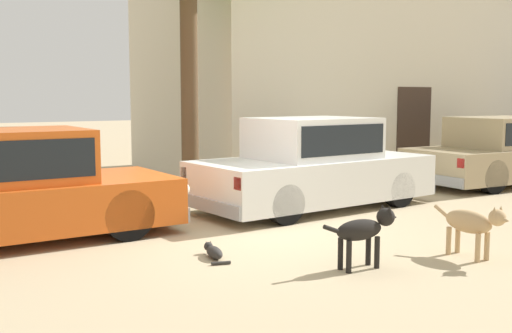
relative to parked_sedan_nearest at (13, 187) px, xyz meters
The scene contains 8 objects.
ground_plane 3.21m from the parked_sedan_nearest, 24.98° to the right, with size 80.00×80.00×0.00m, color tan.
parked_sedan_nearest is the anchor object (origin of this frame).
parked_sedan_second 4.74m from the parked_sedan_nearest, ahead, with size 4.39×2.04×1.52m.
parked_sedan_third 9.95m from the parked_sedan_nearest, ahead, with size 4.59×2.05×1.44m.
apartment_block 12.95m from the parked_sedan_nearest, 22.45° to the left, with size 14.23×5.53×8.38m.
stray_dog_spotted 4.54m from the parked_sedan_nearest, 48.42° to the right, with size 1.00×0.24×0.68m.
stray_dog_tan 5.73m from the parked_sedan_nearest, 41.02° to the right, with size 0.23×1.04×0.66m.
stray_cat 2.87m from the parked_sedan_nearest, 50.10° to the right, with size 0.29×0.61×0.15m.
Camera 1 is at (-4.30, -6.96, 1.87)m, focal length 42.74 mm.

